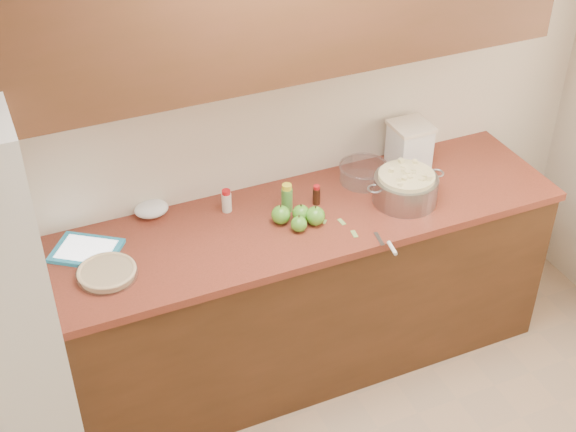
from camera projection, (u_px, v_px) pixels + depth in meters
name	position (u px, v px, depth m)	size (l,w,h in m)	color
room_shell	(487.00, 385.00, 2.35)	(3.60, 3.60, 3.60)	#9F8467
counter_run	(287.00, 295.00, 3.94)	(2.64, 0.68, 0.92)	#4A2814
pie	(107.00, 273.00, 3.33)	(0.26, 0.26, 0.04)	silver
colander	(405.00, 188.00, 3.76)	(0.40, 0.30, 0.15)	gray
flour_canister	(409.00, 145.00, 3.99)	(0.19, 0.19, 0.23)	white
tablet	(86.00, 251.00, 3.47)	(0.35, 0.34, 0.02)	#2794BE
paring_knife	(390.00, 247.00, 3.50)	(0.05, 0.18, 0.02)	gray
lemon_bottle	(287.00, 198.00, 3.70)	(0.05, 0.05, 0.14)	#4C8C38
cinnamon_shaker	(227.00, 201.00, 3.70)	(0.05, 0.05, 0.11)	beige
vanilla_bottle	(316.00, 195.00, 3.75)	(0.04, 0.04, 0.10)	black
mixing_bowl	(363.00, 172.00, 3.91)	(0.24, 0.24, 0.09)	silver
paper_towel	(151.00, 209.00, 3.69)	(0.16, 0.13, 0.07)	white
apple_left	(281.00, 215.00, 3.63)	(0.09, 0.09, 0.10)	#4F9C27
apple_center	(301.00, 213.00, 3.65)	(0.08, 0.08, 0.09)	#4F9C27
apple_front	(299.00, 224.00, 3.59)	(0.07, 0.07, 0.09)	#4F9C27
apple_extra	(315.00, 216.00, 3.62)	(0.09, 0.09, 0.10)	#4F9C27
peel_a	(342.00, 222.00, 3.66)	(0.05, 0.02, 0.00)	#89AE54
peel_b	(354.00, 234.00, 3.58)	(0.05, 0.02, 0.00)	#89AE54
peel_c	(325.00, 222.00, 3.66)	(0.03, 0.01, 0.00)	#89AE54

